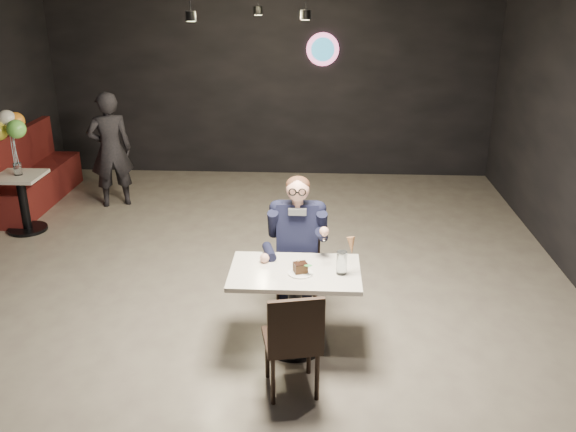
# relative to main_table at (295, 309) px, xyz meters

# --- Properties ---
(floor) EXTENTS (9.00, 9.00, 0.00)m
(floor) POSITION_rel_main_table_xyz_m (-0.59, 0.57, -0.38)
(floor) COLOR gray
(floor) RESTS_ON ground
(wall_sign) EXTENTS (0.50, 0.06, 0.50)m
(wall_sign) POSITION_rel_main_table_xyz_m (0.21, 5.04, 1.62)
(wall_sign) COLOR pink
(wall_sign) RESTS_ON floor
(main_table) EXTENTS (1.10, 0.70, 0.75)m
(main_table) POSITION_rel_main_table_xyz_m (0.00, 0.00, 0.00)
(main_table) COLOR silver
(main_table) RESTS_ON floor
(chair_far) EXTENTS (0.42, 0.46, 0.92)m
(chair_far) POSITION_rel_main_table_xyz_m (0.00, 0.55, 0.09)
(chair_far) COLOR black
(chair_far) RESTS_ON floor
(chair_near) EXTENTS (0.51, 0.54, 0.92)m
(chair_near) POSITION_rel_main_table_xyz_m (0.00, -0.59, 0.09)
(chair_near) COLOR black
(chair_near) RESTS_ON floor
(seated_man) EXTENTS (0.60, 0.80, 1.44)m
(seated_man) POSITION_rel_main_table_xyz_m (0.00, 0.55, 0.34)
(seated_man) COLOR black
(seated_man) RESTS_ON floor
(dessert_plate) EXTENTS (0.21, 0.21, 0.01)m
(dessert_plate) POSITION_rel_main_table_xyz_m (0.05, -0.06, 0.38)
(dessert_plate) COLOR white
(dessert_plate) RESTS_ON main_table
(cake_slice) EXTENTS (0.13, 0.12, 0.08)m
(cake_slice) POSITION_rel_main_table_xyz_m (0.05, -0.05, 0.43)
(cake_slice) COLOR black
(cake_slice) RESTS_ON dessert_plate
(mint_leaf) EXTENTS (0.07, 0.04, 0.01)m
(mint_leaf) POSITION_rel_main_table_xyz_m (0.11, -0.09, 0.47)
(mint_leaf) COLOR green
(mint_leaf) RESTS_ON cake_slice
(sundae_glass) EXTENTS (0.09, 0.09, 0.20)m
(sundae_glass) POSITION_rel_main_table_xyz_m (0.39, -0.04, 0.47)
(sundae_glass) COLOR silver
(sundae_glass) RESTS_ON main_table
(wafer_cone) EXTENTS (0.09, 0.09, 0.14)m
(wafer_cone) POSITION_rel_main_table_xyz_m (0.46, -0.02, 0.63)
(wafer_cone) COLOR tan
(wafer_cone) RESTS_ON sundae_glass
(booth_bench) EXTENTS (0.52, 2.08, 1.04)m
(booth_bench) POSITION_rel_main_table_xyz_m (-3.84, 3.44, 0.15)
(booth_bench) COLOR #4E1210
(booth_bench) RESTS_ON floor
(side_table) EXTENTS (0.56, 0.56, 0.70)m
(side_table) POSITION_rel_main_table_xyz_m (-3.54, 2.44, -0.03)
(side_table) COLOR silver
(side_table) RESTS_ON floor
(balloon_vase) EXTENTS (0.10, 0.10, 0.15)m
(balloon_vase) POSITION_rel_main_table_xyz_m (-3.54, 2.44, 0.45)
(balloon_vase) COLOR silver
(balloon_vase) RESTS_ON side_table
(balloon_bunch) EXTENTS (0.41, 0.41, 0.68)m
(balloon_bunch) POSITION_rel_main_table_xyz_m (-3.54, 2.44, 0.87)
(balloon_bunch) COLOR yellow
(balloon_bunch) RESTS_ON balloon_vase
(passerby) EXTENTS (0.69, 0.59, 1.61)m
(passerby) POSITION_rel_main_table_xyz_m (-2.71, 3.44, 0.43)
(passerby) COLOR black
(passerby) RESTS_ON floor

